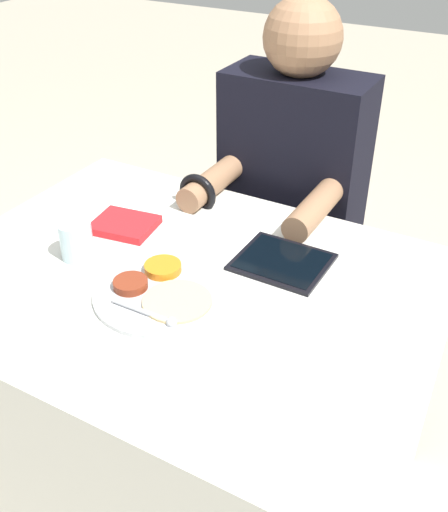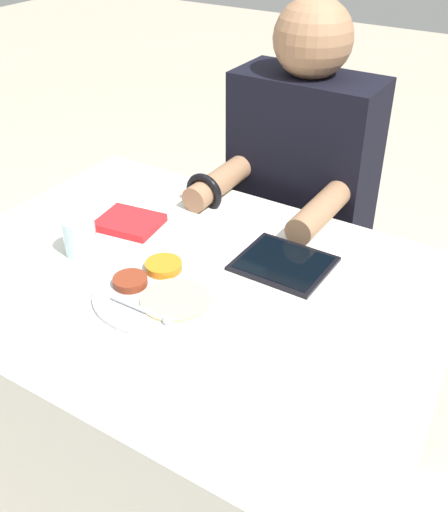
% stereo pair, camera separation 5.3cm
% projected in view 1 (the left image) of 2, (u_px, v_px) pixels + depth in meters
% --- Properties ---
extents(ground_plane, '(12.00, 12.00, 0.00)m').
position_uv_depth(ground_plane, '(189.00, 489.00, 1.75)').
color(ground_plane, '#B2A893').
extents(dining_table, '(1.10, 0.84, 0.76)m').
position_uv_depth(dining_table, '(184.00, 397.00, 1.54)').
color(dining_table, silver).
rests_on(dining_table, ground_plane).
extents(thali_tray, '(0.29, 0.29, 0.03)m').
position_uv_depth(thali_tray, '(160.00, 291.00, 1.27)').
color(thali_tray, '#B7BABF').
rests_on(thali_tray, dining_table).
extents(red_notebook, '(0.17, 0.14, 0.02)m').
position_uv_depth(red_notebook, '(124.00, 225.00, 1.50)').
color(red_notebook, silver).
rests_on(red_notebook, dining_table).
extents(tablet_device, '(0.21, 0.18, 0.01)m').
position_uv_depth(tablet_device, '(282.00, 262.00, 1.37)').
color(tablet_device, black).
rests_on(tablet_device, dining_table).
extents(person_diner, '(0.41, 0.45, 1.26)m').
position_uv_depth(person_diner, '(289.00, 225.00, 1.84)').
color(person_diner, black).
rests_on(person_diner, ground_plane).
extents(drinking_glass, '(0.08, 0.08, 0.09)m').
position_uv_depth(drinking_glass, '(76.00, 240.00, 1.37)').
color(drinking_glass, silver).
rests_on(drinking_glass, dining_table).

